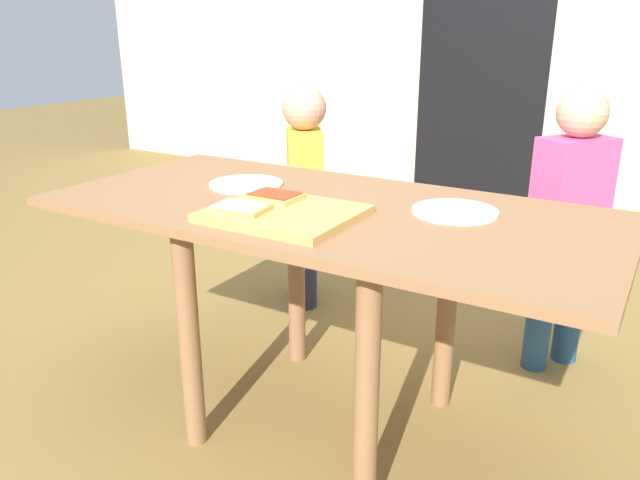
{
  "coord_description": "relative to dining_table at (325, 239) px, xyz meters",
  "views": [
    {
      "loc": [
        0.83,
        -1.42,
        1.17
      ],
      "look_at": [
        -0.02,
        0.0,
        0.6
      ],
      "focal_mm": 34.59,
      "sensor_mm": 36.0,
      "label": 1
    }
  ],
  "objects": [
    {
      "name": "ground_plane",
      "position": [
        0.0,
        0.0,
        -0.6
      ],
      "size": [
        16.0,
        16.0,
        0.0
      ],
      "primitive_type": "plane",
      "color": "olive"
    },
    {
      "name": "house_wall_back",
      "position": [
        0.0,
        3.03,
        0.66
      ],
      "size": [
        8.0,
        0.2,
        2.54
      ],
      "primitive_type": "cube",
      "color": "beige",
      "rests_on": "ground"
    },
    {
      "name": "house_door",
      "position": [
        -0.46,
        2.92,
        0.4
      ],
      "size": [
        0.9,
        0.02,
        2.0
      ],
      "primitive_type": "cube",
      "color": "black",
      "rests_on": "ground"
    },
    {
      "name": "dining_table",
      "position": [
        0.0,
        0.0,
        0.0
      ],
      "size": [
        1.57,
        0.74,
        0.7
      ],
      "color": "#8D603E",
      "rests_on": "ground"
    },
    {
      "name": "cutting_board",
      "position": [
        -0.03,
        -0.16,
        0.11
      ],
      "size": [
        0.37,
        0.32,
        0.02
      ],
      "primitive_type": "cube",
      "color": "tan",
      "rests_on": "dining_table"
    },
    {
      "name": "pizza_slice_far_left",
      "position": [
        -0.11,
        -0.08,
        0.13
      ],
      "size": [
        0.14,
        0.11,
        0.02
      ],
      "color": "#DCAE56",
      "rests_on": "cutting_board"
    },
    {
      "name": "pizza_slice_near_left",
      "position": [
        -0.12,
        -0.23,
        0.13
      ],
      "size": [
        0.15,
        0.12,
        0.02
      ],
      "color": "#DCAE56",
      "rests_on": "cutting_board"
    },
    {
      "name": "plate_white_right",
      "position": [
        0.34,
        0.11,
        0.1
      ],
      "size": [
        0.23,
        0.23,
        0.01
      ],
      "primitive_type": "cylinder",
      "color": "white",
      "rests_on": "dining_table"
    },
    {
      "name": "plate_white_left",
      "position": [
        -0.32,
        0.07,
        0.1
      ],
      "size": [
        0.23,
        0.23,
        0.01
      ],
      "primitive_type": "cylinder",
      "color": "white",
      "rests_on": "dining_table"
    },
    {
      "name": "child_left",
      "position": [
        -0.53,
        0.74,
        -0.05
      ],
      "size": [
        0.25,
        0.28,
        0.95
      ],
      "color": "#252C3B",
      "rests_on": "ground"
    },
    {
      "name": "child_right",
      "position": [
        0.53,
        0.73,
        -0.04
      ],
      "size": [
        0.25,
        0.28,
        0.99
      ],
      "color": "navy",
      "rests_on": "ground"
    }
  ]
}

